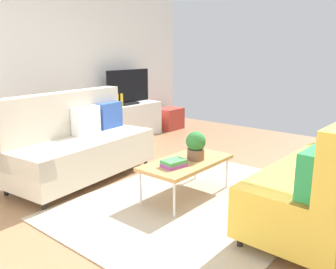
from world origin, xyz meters
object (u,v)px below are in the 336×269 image
object	(u,v)px
potted_plant	(196,145)
couch_green	(328,182)
table_book_0	(174,165)
bottle_2	(121,100)
tv	(128,88)
vase_0	(102,102)
tv_console	(129,121)
coffee_table	(186,163)
storage_trunk	(170,119)
bottle_0	(113,103)
bottle_1	(117,100)
couch_beige	(79,144)

from	to	relation	value
potted_plant	couch_green	bearing A→B (deg)	-82.78
couch_green	table_book_0	bearing A→B (deg)	111.84
potted_plant	bottle_2	size ratio (longest dim) A/B	1.43
tv	vase_0	size ratio (longest dim) A/B	5.20
tv_console	table_book_0	size ratio (longest dim) A/B	5.83
coffee_table	table_book_0	distance (m)	0.25
storage_trunk	bottle_0	bearing A→B (deg)	177.71
storage_trunk	vase_0	size ratio (longest dim) A/B	2.71
bottle_0	coffee_table	bearing A→B (deg)	-114.42
storage_trunk	bottle_2	world-z (taller)	bottle_2
table_book_0	vase_0	world-z (taller)	vase_0
table_book_0	bottle_0	distance (m)	2.86
bottle_1	bottle_2	bearing A→B (deg)	0.00
vase_0	bottle_1	bearing A→B (deg)	-18.10
couch_green	potted_plant	bearing A→B (deg)	98.35
couch_beige	couch_green	size ratio (longest dim) A/B	1.03
storage_trunk	bottle_0	xyz separation A→B (m)	(-1.50, 0.06, 0.50)
couch_green	bottle_1	xyz separation A→B (m)	(0.94, 3.89, 0.31)
storage_trunk	couch_green	bearing A→B (deg)	-121.41
tv_console	potted_plant	distance (m)	2.94
couch_green	bottle_2	bearing A→B (deg)	76.20
coffee_table	bottle_0	bearing A→B (deg)	65.58
tv	storage_trunk	world-z (taller)	tv
table_book_0	vase_0	xyz separation A→B (m)	(1.19, 2.58, 0.30)
couch_green	coffee_table	world-z (taller)	couch_green
vase_0	couch_green	bearing A→B (deg)	-99.41
potted_plant	bottle_0	size ratio (longest dim) A/B	1.99
tv	couch_beige	bearing A→B (deg)	-150.83
couch_beige	bottle_1	size ratio (longest dim) A/B	8.88
storage_trunk	vase_0	xyz separation A→B (m)	(-1.68, 0.15, 0.52)
coffee_table	tv_console	bearing A→B (deg)	58.74
bottle_2	potted_plant	bearing A→B (deg)	-115.70
couch_beige	potted_plant	distance (m)	1.56
coffee_table	tv_console	distance (m)	2.94
bottle_1	couch_beige	bearing A→B (deg)	-146.92
storage_trunk	table_book_0	distance (m)	3.77
bottle_2	storage_trunk	bearing A→B (deg)	-2.64
tv_console	coffee_table	bearing A→B (deg)	-121.26
tv	bottle_1	xyz separation A→B (m)	(-0.30, -0.02, -0.20)
bottle_2	vase_0	bearing A→B (deg)	166.61
bottle_0	table_book_0	bearing A→B (deg)	-118.76
couch_green	storage_trunk	size ratio (longest dim) A/B	3.69
potted_plant	tv_console	bearing A→B (deg)	61.07
potted_plant	bottle_0	bearing A→B (deg)	68.12
bottle_1	tv_console	bearing A→B (deg)	7.48
tv	bottle_2	distance (m)	0.28
storage_trunk	vase_0	world-z (taller)	vase_0
tv	potted_plant	world-z (taller)	tv
potted_plant	bottle_1	world-z (taller)	bottle_1
table_book_0	bottle_0	size ratio (longest dim) A/B	1.48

